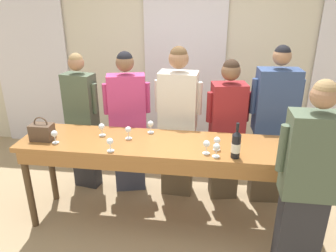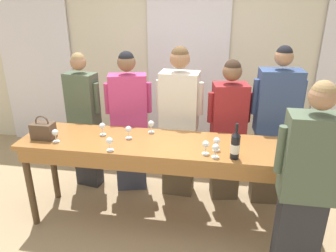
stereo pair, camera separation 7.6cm
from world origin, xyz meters
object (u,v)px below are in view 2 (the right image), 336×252
handbag (43,130)px  wine_glass_front_left (128,130)px  tasting_bar (167,153)px  wine_glass_center_mid (110,141)px  guest_pink_top (129,122)px  wine_glass_center_left (206,145)px  guest_olive_jacket (84,120)px  wine_glass_front_mid (216,148)px  wine_glass_back_left (217,141)px  wine_glass_center_right (151,124)px  wine_glass_front_right (55,133)px  guest_cream_sweater (179,123)px  host_pouring (305,191)px  wine_bottle (235,145)px  guest_navy_coat (274,128)px  guest_striped_shirt (228,131)px  wine_glass_back_mid (102,127)px

handbag → wine_glass_front_left: (0.85, 0.14, 0.00)m
tasting_bar → wine_glass_center_mid: bearing=-155.9°
guest_pink_top → wine_glass_center_left: bearing=-39.9°
wine_glass_center_mid → guest_olive_jacket: size_ratio=0.08×
wine_glass_front_left → wine_glass_front_mid: bearing=-17.3°
wine_glass_center_mid → guest_olive_jacket: guest_olive_jacket is taller
wine_glass_front_mid → wine_glass_back_left: same height
wine_glass_center_right → wine_glass_back_left: same height
wine_glass_front_right → guest_cream_sweater: 1.37m
tasting_bar → wine_glass_front_mid: bearing=-23.1°
wine_glass_front_right → guest_olive_jacket: 0.78m
wine_glass_front_left → host_pouring: bearing=-21.9°
wine_glass_center_left → guest_olive_jacket: 1.71m
guest_pink_top → host_pouring: 2.11m
handbag → guest_olive_jacket: 0.73m
wine_bottle → wine_glass_front_right: 1.74m
guest_olive_jacket → guest_cream_sweater: (1.16, -0.00, 0.04)m
wine_glass_back_left → guest_olive_jacket: guest_olive_jacket is taller
wine_glass_center_left → guest_navy_coat: (0.72, 0.79, -0.12)m
guest_navy_coat → tasting_bar: bearing=-150.1°
wine_bottle → wine_glass_center_right: wine_bottle is taller
wine_bottle → wine_glass_front_left: wine_bottle is taller
wine_glass_back_left → host_pouring: host_pouring is taller
wine_glass_back_left → guest_olive_jacket: size_ratio=0.08×
wine_glass_front_mid → guest_striped_shirt: guest_striped_shirt is taller
wine_bottle → guest_striped_shirt: (-0.05, 0.83, -0.22)m
wine_glass_back_left → guest_cream_sweater: size_ratio=0.07×
wine_glass_center_right → wine_glass_back_left: bearing=-24.5°
tasting_bar → wine_glass_back_mid: (-0.69, 0.11, 0.19)m
wine_glass_center_mid → host_pouring: bearing=-11.5°
guest_pink_top → tasting_bar: bearing=-48.8°
wine_glass_center_left → wine_glass_back_left: (0.10, 0.09, 0.00)m
handbag → guest_cream_sweater: (1.29, 0.71, -0.12)m
wine_glass_front_mid → guest_cream_sweater: (-0.44, 0.84, -0.12)m
handbag → host_pouring: bearing=-11.5°
wine_glass_front_left → wine_glass_center_right: (0.19, 0.18, 0.00)m
wine_glass_front_right → wine_glass_back_mid: bearing=30.4°
handbag → guest_striped_shirt: (1.85, 0.71, -0.18)m
tasting_bar → wine_glass_back_left: 0.52m
wine_glass_front_left → wine_glass_center_mid: 0.31m
wine_bottle → guest_cream_sweater: bearing=126.1°
handbag → wine_glass_center_mid: bearing=-11.5°
wine_glass_front_mid → guest_pink_top: bearing=140.9°
tasting_bar → guest_striped_shirt: size_ratio=1.76×
wine_glass_front_right → host_pouring: size_ratio=0.07×
wine_glass_front_left → tasting_bar: bearing=-9.8°
tasting_bar → handbag: (-1.25, -0.07, 0.19)m
wine_glass_center_right → guest_olive_jacket: (-0.91, 0.38, -0.16)m
guest_olive_jacket → guest_striped_shirt: size_ratio=1.01×
guest_navy_coat → host_pouring: 1.20m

